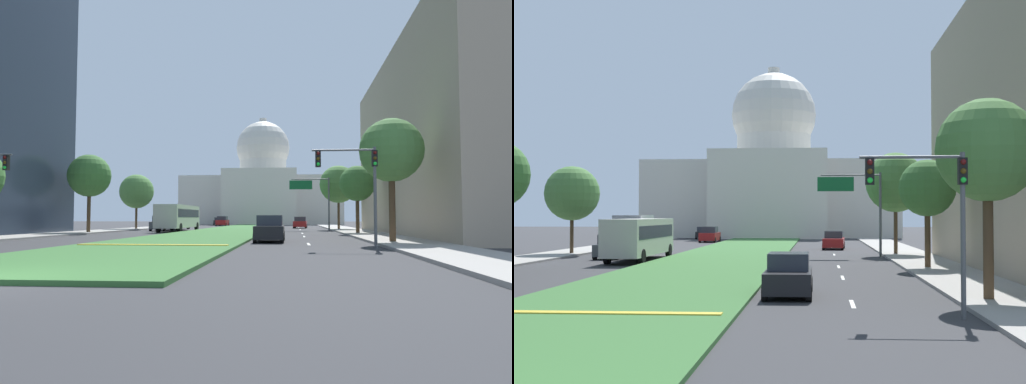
% 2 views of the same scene
% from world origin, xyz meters
% --- Properties ---
extents(ground_plane, '(260.00, 260.00, 0.00)m').
position_xyz_m(ground_plane, '(0.00, 49.45, 0.00)').
color(ground_plane, '#333335').
extents(grass_median, '(8.77, 89.01, 0.14)m').
position_xyz_m(grass_median, '(0.00, 44.51, 0.07)').
color(grass_median, '#386B33').
rests_on(grass_median, ground_plane).
extents(median_curb_nose, '(7.89, 0.50, 0.04)m').
position_xyz_m(median_curb_nose, '(0.00, 12.95, 0.16)').
color(median_curb_nose, gold).
rests_on(median_curb_nose, grass_median).
extents(lane_dashes_right, '(0.16, 61.65, 0.01)m').
position_xyz_m(lane_dashes_right, '(8.16, 51.24, 0.00)').
color(lane_dashes_right, silver).
rests_on(lane_dashes_right, ground_plane).
extents(sidewalk_left, '(4.00, 89.01, 0.15)m').
position_xyz_m(sidewalk_left, '(-13.94, 39.56, 0.07)').
color(sidewalk_left, '#9E9991').
rests_on(sidewalk_left, ground_plane).
extents(sidewalk_right, '(4.00, 89.01, 0.15)m').
position_xyz_m(sidewalk_right, '(13.94, 39.56, 0.07)').
color(sidewalk_right, '#9E9991').
rests_on(sidewalk_right, ground_plane).
extents(midrise_block_right, '(15.49, 34.07, 16.33)m').
position_xyz_m(midrise_block_right, '(23.68, 31.05, 8.17)').
color(midrise_block_right, tan).
rests_on(midrise_block_right, ground_plane).
extents(capitol_building, '(36.65, 25.00, 25.92)m').
position_xyz_m(capitol_building, '(0.00, 98.10, 8.37)').
color(capitol_building, beige).
rests_on(capitol_building, ground_plane).
extents(traffic_light_near_right, '(3.34, 0.35, 5.20)m').
position_xyz_m(traffic_light_near_right, '(10.59, 13.43, 3.80)').
color(traffic_light_near_right, '#515456').
rests_on(traffic_light_near_right, ground_plane).
extents(overhead_guide_sign, '(4.92, 0.20, 6.50)m').
position_xyz_m(overhead_guide_sign, '(9.91, 45.53, 4.61)').
color(overhead_guide_sign, '#515456').
rests_on(overhead_guide_sign, ground_plane).
extents(street_tree_right_near, '(3.84, 3.84, 7.56)m').
position_xyz_m(street_tree_right_near, '(13.18, 17.62, 5.60)').
color(street_tree_right_near, '#4C3823').
rests_on(street_tree_right_near, ground_plane).
extents(street_tree_left_mid, '(4.21, 4.21, 7.85)m').
position_xyz_m(street_tree_left_mid, '(-12.93, 33.08, 5.71)').
color(street_tree_left_mid, '#4C3823').
rests_on(street_tree_left_mid, ground_plane).
extents(street_tree_right_mid, '(3.40, 3.40, 6.53)m').
position_xyz_m(street_tree_right_mid, '(13.38, 33.53, 4.80)').
color(street_tree_right_mid, '#4C3823').
rests_on(street_tree_right_mid, ground_plane).
extents(street_tree_left_far, '(4.41, 4.41, 7.19)m').
position_xyz_m(street_tree_left_far, '(-13.03, 46.90, 4.97)').
color(street_tree_left_far, '#4C3823').
rests_on(street_tree_left_far, ground_plane).
extents(street_tree_right_far, '(4.79, 4.79, 8.23)m').
position_xyz_m(street_tree_right_far, '(13.06, 48.03, 5.82)').
color(street_tree_right_far, '#4C3823').
rests_on(street_tree_right_far, ground_plane).
extents(sedan_lead_stopped, '(1.89, 4.43, 1.71)m').
position_xyz_m(sedan_lead_stopped, '(5.75, 19.29, 0.80)').
color(sedan_lead_stopped, black).
rests_on(sedan_lead_stopped, ground_plane).
extents(sedan_midblock, '(1.85, 4.15, 1.79)m').
position_xyz_m(sedan_midblock, '(-8.34, 42.40, 0.83)').
color(sedan_midblock, '#4C5156').
rests_on(sedan_midblock, ground_plane).
extents(sedan_distant, '(2.23, 4.69, 1.70)m').
position_xyz_m(sedan_distant, '(8.33, 57.90, 0.80)').
color(sedan_distant, maroon).
rests_on(sedan_distant, ground_plane).
extents(sedan_far_horizon, '(2.05, 4.31, 1.84)m').
position_xyz_m(sedan_far_horizon, '(-5.99, 73.95, 0.85)').
color(sedan_far_horizon, maroon).
rests_on(sedan_far_horizon, ground_plane).
extents(sedan_very_far, '(2.04, 4.40, 1.63)m').
position_xyz_m(sedan_very_far, '(-8.56, 85.09, 0.77)').
color(sedan_very_far, black).
rests_on(sedan_very_far, ground_plane).
extents(box_truck_delivery, '(2.40, 6.40, 3.20)m').
position_xyz_m(box_truck_delivery, '(-8.10, 48.36, 1.68)').
color(box_truck_delivery, '#BCBCC1').
rests_on(box_truck_delivery, ground_plane).
extents(city_bus, '(2.62, 11.00, 2.95)m').
position_xyz_m(city_bus, '(-5.75, 40.38, 1.77)').
color(city_bus, beige).
rests_on(city_bus, ground_plane).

